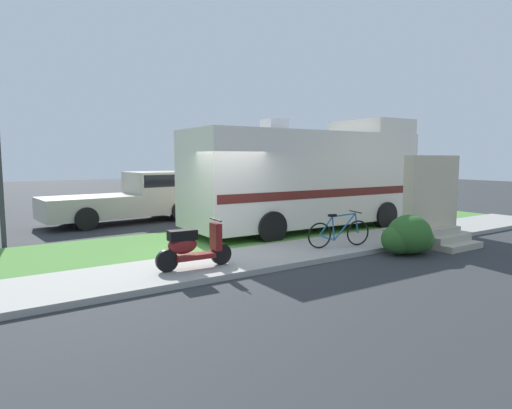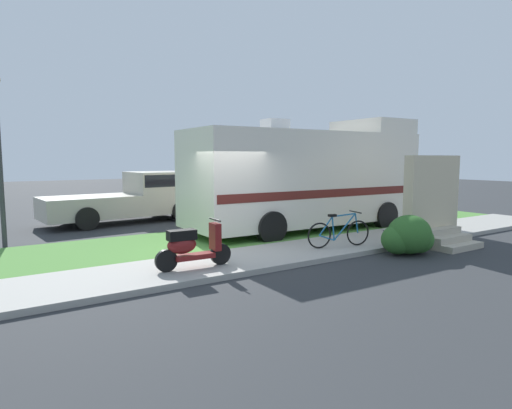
# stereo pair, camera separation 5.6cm
# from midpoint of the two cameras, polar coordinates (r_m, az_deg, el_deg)

# --- Properties ---
(ground_plane) EXTENTS (80.00, 80.00, 0.00)m
(ground_plane) POSITION_cam_midpoint_polar(r_m,az_deg,el_deg) (10.88, -3.37, -6.22)
(ground_plane) COLOR #2D3033
(sidewalk) EXTENTS (24.00, 2.00, 0.12)m
(sidewalk) POSITION_cam_midpoint_polar(r_m,az_deg,el_deg) (9.87, 0.15, -7.13)
(sidewalk) COLOR #9E9B93
(sidewalk) RESTS_ON ground
(grass_strip) EXTENTS (24.00, 3.40, 0.08)m
(grass_strip) POSITION_cam_midpoint_polar(r_m,az_deg,el_deg) (12.17, -6.92, -4.74)
(grass_strip) COLOR #4C8438
(grass_strip) RESTS_ON ground
(motorhome_rv) EXTENTS (7.84, 2.86, 3.63)m
(motorhome_rv) POSITION_cam_midpoint_polar(r_m,az_deg,el_deg) (13.98, 6.93, 3.65)
(motorhome_rv) COLOR silver
(motorhome_rv) RESTS_ON ground
(scooter) EXTENTS (1.61, 0.50, 0.97)m
(scooter) POSITION_cam_midpoint_polar(r_m,az_deg,el_deg) (8.77, -8.37, -5.44)
(scooter) COLOR black
(scooter) RESTS_ON ground
(bicycle) EXTENTS (1.70, 0.59, 0.88)m
(bicycle) POSITION_cam_midpoint_polar(r_m,az_deg,el_deg) (10.97, 11.04, -3.63)
(bicycle) COLOR black
(bicycle) RESTS_ON ground
(pickup_truck_near) EXTENTS (5.80, 2.41, 1.82)m
(pickup_truck_near) POSITION_cam_midpoint_polar(r_m,az_deg,el_deg) (16.53, -14.75, 1.22)
(pickup_truck_near) COLOR #B7B29E
(pickup_truck_near) RESTS_ON ground
(pickup_truck_far) EXTENTS (5.29, 2.29, 1.77)m
(pickup_truck_far) POSITION_cam_midpoint_polar(r_m,az_deg,el_deg) (21.71, -3.79, 2.49)
(pickup_truck_far) COLOR #B7B29E
(pickup_truck_far) RESTS_ON ground
(porch_steps) EXTENTS (2.00, 1.26, 2.40)m
(porch_steps) POSITION_cam_midpoint_polar(r_m,az_deg,el_deg) (12.53, 22.70, -0.57)
(porch_steps) COLOR #B2A893
(porch_steps) RESTS_ON ground
(bush_by_porch) EXTENTS (1.33, 1.00, 0.94)m
(bush_by_porch) POSITION_cam_midpoint_polar(r_m,az_deg,el_deg) (11.06, 19.61, -4.01)
(bush_by_porch) COLOR #2D6026
(bush_by_porch) RESTS_ON ground
(bottle_green) EXTENTS (0.07, 0.07, 0.28)m
(bottle_green) POSITION_cam_midpoint_polar(r_m,az_deg,el_deg) (12.10, 16.60, -4.05)
(bottle_green) COLOR #B2B2B7
(bottle_green) RESTS_ON ground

